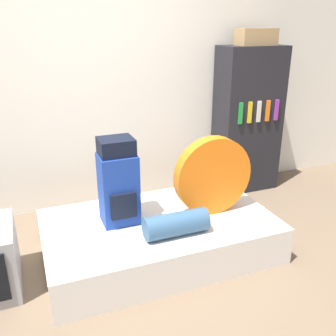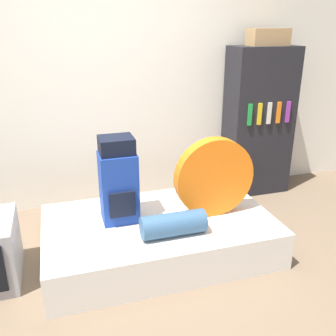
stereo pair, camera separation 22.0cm
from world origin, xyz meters
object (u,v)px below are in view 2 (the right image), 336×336
backpack (118,181)px  sleeping_roll (173,224)px  bookshelf (258,122)px  cardboard_box (268,37)px  tent_bag (214,177)px

backpack → sleeping_roll: 0.57m
backpack → bookshelf: bearing=26.2°
cardboard_box → backpack: bearing=-154.4°
bookshelf → cardboard_box: cardboard_box is taller
tent_bag → sleeping_roll: 0.55m
bookshelf → cardboard_box: bearing=-39.6°
sleeping_roll → cardboard_box: size_ratio=1.20×
sleeping_roll → cardboard_box: cardboard_box is taller
sleeping_roll → cardboard_box: 2.28m
backpack → cardboard_box: 2.22m
sleeping_roll → backpack: bearing=133.1°
tent_bag → sleeping_roll: (-0.43, -0.24, -0.24)m
sleeping_roll → bookshelf: 1.90m
sleeping_roll → bookshelf: bearing=41.3°
backpack → tent_bag: 0.79m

